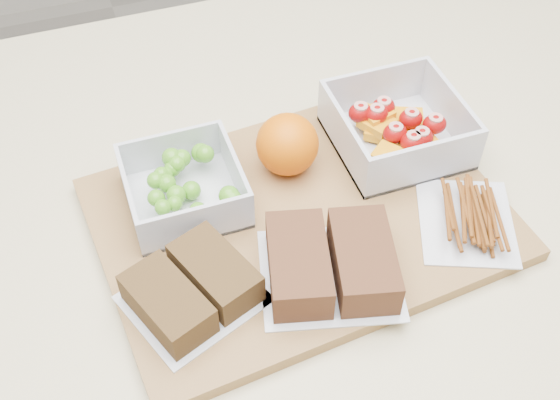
% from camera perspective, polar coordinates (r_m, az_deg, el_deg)
% --- Properties ---
extents(cutting_board, '(0.45, 0.34, 0.02)m').
position_cam_1_polar(cutting_board, '(0.75, 1.70, -1.53)').
color(cutting_board, olive).
rests_on(cutting_board, counter).
extents(grape_container, '(0.12, 0.12, 0.05)m').
position_cam_1_polar(grape_container, '(0.75, -7.69, 1.07)').
color(grape_container, silver).
rests_on(grape_container, cutting_board).
extents(fruit_container, '(0.14, 0.14, 0.06)m').
position_cam_1_polar(fruit_container, '(0.81, 9.47, 5.69)').
color(fruit_container, silver).
rests_on(fruit_container, cutting_board).
extents(orange, '(0.07, 0.07, 0.07)m').
position_cam_1_polar(orange, '(0.77, 0.60, 4.54)').
color(orange, orange).
rests_on(orange, cutting_board).
extents(sandwich_bag_left, '(0.15, 0.14, 0.04)m').
position_cam_1_polar(sandwich_bag_left, '(0.67, -7.16, -7.15)').
color(sandwich_bag_left, silver).
rests_on(sandwich_bag_left, cutting_board).
extents(sandwich_bag_center, '(0.16, 0.15, 0.04)m').
position_cam_1_polar(sandwich_bag_center, '(0.68, 4.16, -5.13)').
color(sandwich_bag_center, silver).
rests_on(sandwich_bag_center, cutting_board).
extents(pretzel_bag, '(0.13, 0.15, 0.03)m').
position_cam_1_polar(pretzel_bag, '(0.75, 15.06, -1.15)').
color(pretzel_bag, silver).
rests_on(pretzel_bag, cutting_board).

